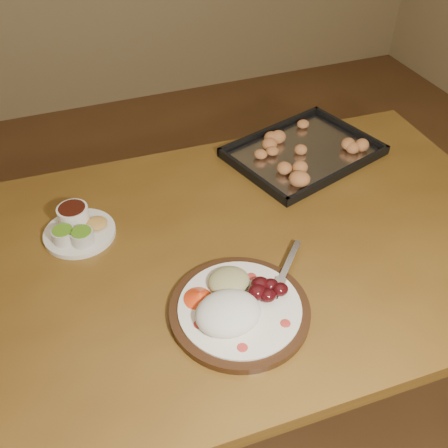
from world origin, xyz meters
name	(u,v)px	position (x,y,z in m)	size (l,w,h in m)	color
ground	(253,326)	(0.00, 0.00, 0.00)	(4.00, 4.00, 0.00)	brown
dining_table	(230,273)	(-0.21, -0.27, 0.65)	(1.53, 0.95, 0.75)	brown
dinner_plate	(236,307)	(-0.27, -0.46, 0.77)	(0.36, 0.30, 0.07)	black
condiment_saucer	(77,228)	(-0.54, -0.10, 0.77)	(0.17, 0.17, 0.06)	white
baking_tray	(303,151)	(0.14, 0.02, 0.76)	(0.49, 0.42, 0.04)	black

